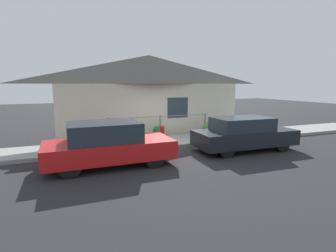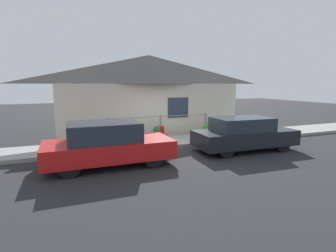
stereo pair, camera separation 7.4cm
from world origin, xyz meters
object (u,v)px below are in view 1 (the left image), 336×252
Objects in this scene: potted_plant_near_hydrant at (158,131)px; potted_plant_by_fence at (96,136)px; car_left at (108,144)px; fire_hydrant at (162,134)px; potted_plant_corner at (208,128)px; car_right at (244,134)px.

potted_plant_near_hydrant reaches higher than potted_plant_by_fence.
car_left reaches higher than potted_plant_near_hydrant.
potted_plant_near_hydrant is at bearing 78.52° from fire_hydrant.
potted_plant_near_hydrant is 2.42m from potted_plant_corner.
potted_plant_by_fence is at bearing 153.00° from car_right.
car_left is at bearing -145.82° from fire_hydrant.
fire_hydrant is (-2.82, 1.68, -0.10)m from car_right.
car_right is 8.07× the size of potted_plant_by_fence.
car_right reaches higher than potted_plant_near_hydrant.
potted_plant_near_hydrant is 0.81× the size of potted_plant_corner.
car_left is 7.23× the size of potted_plant_near_hydrant.
car_right is 2.39m from potted_plant_corner.
fire_hydrant reaches higher than potted_plant_near_hydrant.
car_right is at bearing -30.76° from fire_hydrant.
potted_plant_corner is at bearing 97.08° from car_right.
potted_plant_corner is at bearing -13.28° from potted_plant_near_hydrant.
potted_plant_near_hydrant is at bearing 166.72° from potted_plant_corner.
fire_hydrant reaches higher than potted_plant_by_fence.
fire_hydrant is 1.15× the size of potted_plant_corner.
car_right is at bearing -48.80° from potted_plant_near_hydrant.
potted_plant_near_hydrant is (2.73, 2.94, -0.26)m from car_left.
potted_plant_near_hydrant is at bearing -0.36° from potted_plant_by_fence.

